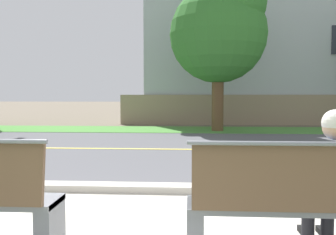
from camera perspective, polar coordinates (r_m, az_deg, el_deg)
name	(u,v)px	position (r m, az deg, el deg)	size (l,w,h in m)	color
ground_plane	(171,142)	(10.88, 0.41, -3.80)	(140.00, 140.00, 0.00)	#665B4C
curb_edge	(148,188)	(5.33, -3.07, -10.85)	(44.00, 0.30, 0.11)	#ADA89E
street_asphalt	(167,149)	(9.40, -0.10, -4.92)	(52.00, 8.00, 0.01)	#515156
road_centre_line	(167,149)	(9.40, -0.10, -4.89)	(48.00, 0.14, 0.01)	#E0CC4C
far_verge_grass	(176,130)	(14.77, 1.27, -1.86)	(48.00, 2.80, 0.02)	#478438
bench_right	(305,205)	(3.34, 20.40, -12.53)	(1.96, 0.48, 1.01)	slate
seated_person_blue	(330,175)	(3.53, 23.68, -8.18)	(0.52, 0.68, 1.25)	black
shade_tree_left	(221,27)	(14.47, 8.24, 13.65)	(3.68, 3.68, 6.08)	brown
garden_wall	(260,110)	(17.64, 13.99, 1.15)	(13.00, 0.36, 1.40)	gray
house_across_street	(266,49)	(21.08, 14.89, 10.12)	(13.58, 6.91, 7.65)	#A3ADB2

